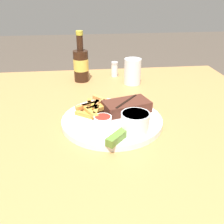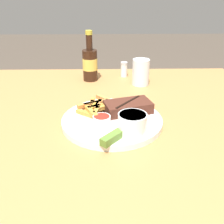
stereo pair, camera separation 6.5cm
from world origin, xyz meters
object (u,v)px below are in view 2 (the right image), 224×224
object	(u,v)px
beer_bottle	(90,63)
drinking_glass	(141,72)
salt_shaker	(124,69)
dipping_sauce_cup	(102,119)
steak_portion	(128,107)
fork_utensil	(89,113)
coleslaw_cup	(132,123)
dinner_plate	(112,121)
pickle_spear	(113,137)
knife_utensil	(113,111)

from	to	relation	value
beer_bottle	drinking_glass	world-z (taller)	beer_bottle
salt_shaker	dipping_sauce_cup	bearing A→B (deg)	-101.12
steak_portion	fork_utensil	world-z (taller)	steak_portion
coleslaw_cup	fork_utensil	size ratio (longest dim) A/B	0.59
steak_portion	dinner_plate	bearing A→B (deg)	-139.85
fork_utensil	salt_shaker	size ratio (longest dim) A/B	1.96
steak_portion	pickle_spear	bearing A→B (deg)	-107.12
beer_bottle	fork_utensil	bearing A→B (deg)	-87.88
coleslaw_cup	steak_portion	bearing A→B (deg)	90.71
drinking_glass	salt_shaker	distance (m)	0.12
steak_portion	drinking_glass	xyz separation A→B (m)	(0.07, 0.29, 0.02)
dinner_plate	knife_utensil	size ratio (longest dim) A/B	2.16
steak_portion	coleslaw_cup	size ratio (longest dim) A/B	2.05
knife_utensil	coleslaw_cup	bearing A→B (deg)	-117.99
fork_utensil	salt_shaker	bearing A→B (deg)	95.91
drinking_glass	salt_shaker	xyz separation A→B (m)	(-0.06, 0.10, -0.02)
dinner_plate	drinking_glass	bearing A→B (deg)	69.72
pickle_spear	beer_bottle	distance (m)	0.52
steak_portion	coleslaw_cup	distance (m)	0.13
pickle_spear	dipping_sauce_cup	bearing A→B (deg)	107.33
beer_bottle	drinking_glass	distance (m)	0.22
coleslaw_cup	salt_shaker	xyz separation A→B (m)	(0.01, 0.52, -0.02)
coleslaw_cup	beer_bottle	bearing A→B (deg)	105.81
dinner_plate	salt_shaker	world-z (taller)	salt_shaker
pickle_spear	knife_utensil	distance (m)	0.16
dipping_sauce_cup	beer_bottle	distance (m)	0.43
steak_portion	dipping_sauce_cup	bearing A→B (deg)	-137.73
steak_portion	fork_utensil	xyz separation A→B (m)	(-0.12, -0.01, -0.01)
dipping_sauce_cup	dinner_plate	bearing A→B (deg)	45.55
coleslaw_cup	drinking_glass	size ratio (longest dim) A/B	0.73
steak_portion	dipping_sauce_cup	distance (m)	0.11
coleslaw_cup	salt_shaker	bearing A→B (deg)	88.80
coleslaw_cup	knife_utensil	xyz separation A→B (m)	(-0.05, 0.12, -0.03)
fork_utensil	knife_utensil	world-z (taller)	knife_utensil
knife_utensil	salt_shaker	size ratio (longest dim) A/B	2.09
steak_portion	pickle_spear	distance (m)	0.17
dipping_sauce_cup	pickle_spear	world-z (taller)	dipping_sauce_cup
steak_portion	knife_utensil	size ratio (longest dim) A/B	1.14
steak_portion	fork_utensil	size ratio (longest dim) A/B	1.22
drinking_glass	coleslaw_cup	bearing A→B (deg)	-99.75
dipping_sauce_cup	drinking_glass	bearing A→B (deg)	67.22
coleslaw_cup	knife_utensil	size ratio (longest dim) A/B	0.56
drinking_glass	steak_portion	bearing A→B (deg)	-104.15
dipping_sauce_cup	knife_utensil	xyz separation A→B (m)	(0.03, 0.07, -0.01)
dipping_sauce_cup	knife_utensil	size ratio (longest dim) A/B	0.37
pickle_spear	steak_portion	bearing A→B (deg)	72.88
pickle_spear	fork_utensil	world-z (taller)	pickle_spear
fork_utensil	knife_utensil	xyz separation A→B (m)	(0.07, 0.01, 0.00)
dinner_plate	beer_bottle	size ratio (longest dim) A/B	1.42
coleslaw_cup	beer_bottle	distance (m)	0.49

